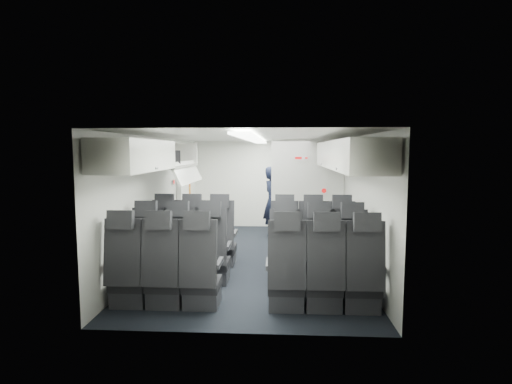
# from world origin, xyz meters

# --- Properties ---
(cabin_shell) EXTENTS (3.41, 6.01, 2.16)m
(cabin_shell) POSITION_xyz_m (0.00, 0.00, 1.12)
(cabin_shell) COLOR black
(cabin_shell) RESTS_ON ground
(seat_row_front) EXTENTS (3.33, 0.56, 1.24)m
(seat_row_front) POSITION_xyz_m (-0.00, -0.53, 0.40)
(seat_row_front) COLOR black
(seat_row_front) RESTS_ON cabin_shell
(seat_row_mid) EXTENTS (3.33, 0.56, 1.24)m
(seat_row_mid) POSITION_xyz_m (-0.00, -1.43, 0.40)
(seat_row_mid) COLOR black
(seat_row_mid) RESTS_ON cabin_shell
(seat_row_rear) EXTENTS (3.33, 0.56, 1.24)m
(seat_row_rear) POSITION_xyz_m (-0.00, -2.33, 0.40)
(seat_row_rear) COLOR black
(seat_row_rear) RESTS_ON cabin_shell
(overhead_bin_left_rear) EXTENTS (0.53, 1.80, 0.40)m
(overhead_bin_left_rear) POSITION_xyz_m (-1.40, -2.00, 1.86)
(overhead_bin_left_rear) COLOR white
(overhead_bin_left_rear) RESTS_ON cabin_shell
(overhead_bin_left_front_open) EXTENTS (0.64, 1.70, 0.72)m
(overhead_bin_left_front_open) POSITION_xyz_m (-1.44, -0.25, 1.74)
(overhead_bin_left_front_open) COLOR #9E9E93
(overhead_bin_left_front_open) RESTS_ON cabin_shell
(overhead_bin_right_rear) EXTENTS (0.53, 1.80, 0.40)m
(overhead_bin_right_rear) POSITION_xyz_m (1.40, -2.00, 1.86)
(overhead_bin_right_rear) COLOR white
(overhead_bin_right_rear) RESTS_ON cabin_shell
(overhead_bin_right_front) EXTENTS (0.53, 1.70, 0.40)m
(overhead_bin_right_front) POSITION_xyz_m (1.40, -0.25, 1.86)
(overhead_bin_right_front) COLOR white
(overhead_bin_right_front) RESTS_ON cabin_shell
(bulkhead_partition) EXTENTS (1.40, 0.15, 2.13)m
(bulkhead_partition) POSITION_xyz_m (0.98, 0.80, 1.08)
(bulkhead_partition) COLOR silver
(bulkhead_partition) RESTS_ON cabin_shell
(galley_unit) EXTENTS (0.85, 0.52, 1.90)m
(galley_unit) POSITION_xyz_m (0.95, 2.72, 0.95)
(galley_unit) COLOR #939399
(galley_unit) RESTS_ON cabin_shell
(boarding_door) EXTENTS (0.12, 1.27, 1.86)m
(boarding_door) POSITION_xyz_m (-1.64, 1.55, 0.95)
(boarding_door) COLOR silver
(boarding_door) RESTS_ON cabin_shell
(flight_attendant) EXTENTS (0.56, 0.67, 1.58)m
(flight_attendant) POSITION_xyz_m (0.29, 1.72, 0.79)
(flight_attendant) COLOR black
(flight_attendant) RESTS_ON ground
(carry_on_bag) EXTENTS (0.42, 0.33, 0.23)m
(carry_on_bag) POSITION_xyz_m (-1.41, -0.60, 1.81)
(carry_on_bag) COLOR black
(carry_on_bag) RESTS_ON overhead_bin_left_front_open
(papers) EXTENTS (0.19, 0.09, 0.14)m
(papers) POSITION_xyz_m (0.48, 1.67, 1.02)
(papers) COLOR white
(papers) RESTS_ON flight_attendant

